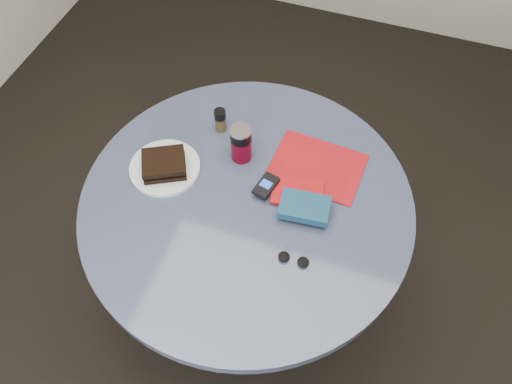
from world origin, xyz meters
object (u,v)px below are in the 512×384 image
(soda_can, at_px, (241,144))
(magazine, at_px, (317,166))
(headphones, at_px, (294,259))
(plate, at_px, (165,168))
(mp3_player, at_px, (266,186))
(table, at_px, (247,226))
(sandwich, at_px, (164,164))
(novel, at_px, (304,207))
(red_book, at_px, (297,192))
(pepper_grinder, at_px, (220,120))

(soda_can, height_order, magazine, soda_can)
(soda_can, bearing_deg, headphones, -48.83)
(plate, relative_size, mp3_player, 2.32)
(table, height_order, soda_can, soda_can)
(mp3_player, xyz_separation_m, headphones, (0.15, -0.20, -0.02))
(sandwich, height_order, soda_can, soda_can)
(novel, xyz_separation_m, headphones, (0.02, -0.16, -0.02))
(soda_can, xyz_separation_m, headphones, (0.26, -0.30, -0.05))
(red_book, distance_m, mp3_player, 0.10)
(sandwich, relative_size, magazine, 0.59)
(plate, xyz_separation_m, mp3_player, (0.32, 0.03, 0.02))
(red_book, bearing_deg, soda_can, 148.18)
(plate, bearing_deg, sandwich, -56.11)
(pepper_grinder, distance_m, magazine, 0.35)
(plate, xyz_separation_m, headphones, (0.47, -0.17, 0.00))
(magazine, relative_size, mp3_player, 2.96)
(sandwich, height_order, red_book, sandwich)
(mp3_player, distance_m, headphones, 0.25)
(table, relative_size, mp3_player, 10.58)
(table, bearing_deg, mp3_player, 46.85)
(plate, height_order, soda_can, soda_can)
(mp3_player, bearing_deg, novel, -17.30)
(plate, xyz_separation_m, soda_can, (0.21, 0.13, 0.06))
(table, bearing_deg, sandwich, 177.22)
(magazine, xyz_separation_m, novel, (0.01, -0.18, 0.03))
(pepper_grinder, relative_size, mp3_player, 0.91)
(table, bearing_deg, magazine, 47.70)
(soda_can, relative_size, novel, 0.87)
(soda_can, height_order, mp3_player, soda_can)
(soda_can, height_order, red_book, soda_can)
(pepper_grinder, height_order, red_book, pepper_grinder)
(soda_can, relative_size, headphones, 1.41)
(sandwich, distance_m, red_book, 0.41)
(red_book, relative_size, mp3_player, 1.62)
(novel, bearing_deg, red_book, 116.75)
(pepper_grinder, relative_size, red_book, 0.56)
(soda_can, height_order, headphones, soda_can)
(plate, height_order, sandwich, sandwich)
(sandwich, relative_size, novel, 1.14)
(sandwich, relative_size, headphones, 1.85)
(plate, xyz_separation_m, novel, (0.45, -0.01, 0.02))
(table, height_order, sandwich, sandwich)
(plate, height_order, pepper_grinder, pepper_grinder)
(table, xyz_separation_m, plate, (-0.28, 0.02, 0.17))
(novel, height_order, mp3_player, novel)
(plate, distance_m, pepper_grinder, 0.24)
(pepper_grinder, height_order, headphones, pepper_grinder)
(plate, relative_size, sandwich, 1.33)
(sandwich, bearing_deg, magazine, 21.27)
(sandwich, distance_m, magazine, 0.47)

